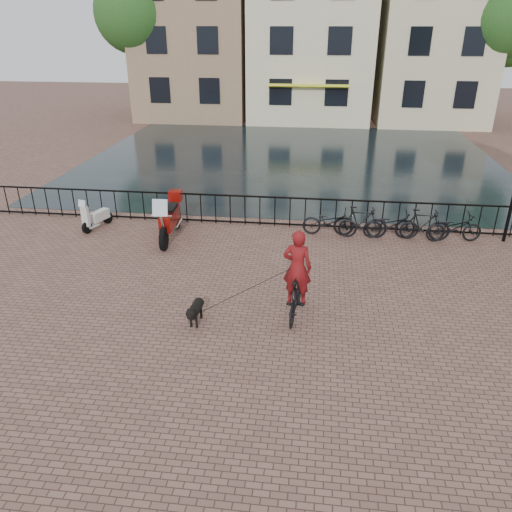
# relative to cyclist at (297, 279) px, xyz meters

# --- Properties ---
(ground) EXTENTS (100.00, 100.00, 0.00)m
(ground) POSITION_rel_cyclist_xyz_m (-0.99, -2.44, -0.94)
(ground) COLOR brown
(ground) RESTS_ON ground
(canal_water) EXTENTS (20.00, 20.00, 0.00)m
(canal_water) POSITION_rel_cyclist_xyz_m (-0.99, 14.86, -0.94)
(canal_water) COLOR black
(canal_water) RESTS_ON ground
(railing) EXTENTS (20.00, 0.05, 1.02)m
(railing) POSITION_rel_cyclist_xyz_m (-0.99, 5.56, -0.44)
(railing) COLOR black
(railing) RESTS_ON ground
(canal_house_left) EXTENTS (7.50, 9.00, 12.80)m
(canal_house_left) POSITION_rel_cyclist_xyz_m (-8.49, 27.56, 5.46)
(canal_house_left) COLOR #8C6C51
(canal_house_left) RESTS_ON ground
(canal_house_mid) EXTENTS (8.00, 9.50, 11.80)m
(canal_house_mid) POSITION_rel_cyclist_xyz_m (-0.49, 27.56, 4.96)
(canal_house_mid) COLOR beige
(canal_house_mid) RESTS_ON ground
(canal_house_right) EXTENTS (7.00, 9.00, 13.30)m
(canal_house_right) POSITION_rel_cyclist_xyz_m (7.51, 27.56, 5.71)
(canal_house_right) COLOR beige
(canal_house_right) RESTS_ON ground
(tree_far_left) EXTENTS (5.04, 5.04, 9.27)m
(tree_far_left) POSITION_rel_cyclist_xyz_m (-11.99, 24.56, 5.79)
(tree_far_left) COLOR black
(tree_far_left) RESTS_ON ground
(tree_far_right) EXTENTS (4.76, 4.76, 8.76)m
(tree_far_right) POSITION_rel_cyclist_xyz_m (11.01, 24.56, 5.41)
(tree_far_right) COLOR black
(tree_far_right) RESTS_ON ground
(cyclist) EXTENTS (0.83, 1.86, 2.48)m
(cyclist) POSITION_rel_cyclist_xyz_m (0.00, 0.00, 0.00)
(cyclist) COLOR black
(cyclist) RESTS_ON ground
(dog) EXTENTS (0.32, 0.87, 0.58)m
(dog) POSITION_rel_cyclist_xyz_m (-2.21, -0.60, -0.65)
(dog) COLOR black
(dog) RESTS_ON ground
(motorcycle) EXTENTS (0.67, 2.34, 1.65)m
(motorcycle) POSITION_rel_cyclist_xyz_m (-4.13, 4.09, -0.12)
(motorcycle) COLOR maroon
(motorcycle) RESTS_ON ground
(scooter) EXTENTS (0.74, 1.30, 1.16)m
(scooter) POSITION_rel_cyclist_xyz_m (-6.78, 4.63, -0.36)
(scooter) COLOR silver
(scooter) RESTS_ON ground
(parked_bike_0) EXTENTS (1.76, 0.75, 0.90)m
(parked_bike_0) POSITION_rel_cyclist_xyz_m (0.81, 4.96, -0.49)
(parked_bike_0) COLOR black
(parked_bike_0) RESTS_ON ground
(parked_bike_1) EXTENTS (1.69, 0.59, 1.00)m
(parked_bike_1) POSITION_rel_cyclist_xyz_m (1.76, 4.96, -0.44)
(parked_bike_1) COLOR black
(parked_bike_1) RESTS_ON ground
(parked_bike_2) EXTENTS (1.75, 0.69, 0.90)m
(parked_bike_2) POSITION_rel_cyclist_xyz_m (2.71, 4.96, -0.49)
(parked_bike_2) COLOR black
(parked_bike_2) RESTS_ON ground
(parked_bike_3) EXTENTS (1.69, 0.57, 1.00)m
(parked_bike_3) POSITION_rel_cyclist_xyz_m (3.66, 4.96, -0.44)
(parked_bike_3) COLOR black
(parked_bike_3) RESTS_ON ground
(parked_bike_4) EXTENTS (1.78, 0.84, 0.90)m
(parked_bike_4) POSITION_rel_cyclist_xyz_m (4.61, 4.96, -0.49)
(parked_bike_4) COLOR black
(parked_bike_4) RESTS_ON ground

